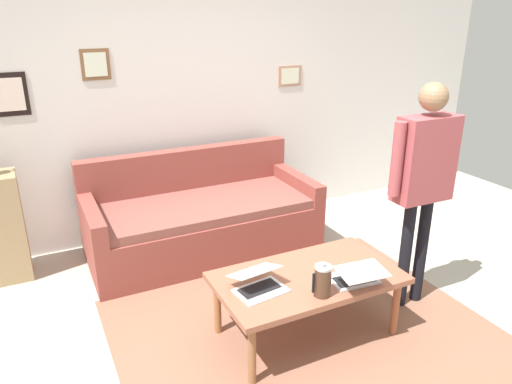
% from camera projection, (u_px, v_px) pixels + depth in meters
% --- Properties ---
extents(ground_plane, '(7.68, 7.68, 0.00)m').
position_uv_depth(ground_plane, '(309.00, 343.00, 3.24)').
color(ground_plane, '#AAA395').
extents(area_rug, '(2.51, 2.26, 0.01)m').
position_uv_depth(area_rug, '(313.00, 340.00, 3.26)').
color(area_rug, '#885A45').
rests_on(area_rug, ground_plane).
extents(back_wall, '(7.04, 0.11, 2.70)m').
position_uv_depth(back_wall, '(192.00, 93.00, 4.61)').
color(back_wall, silver).
rests_on(back_wall, ground_plane).
extents(couch, '(2.03, 0.92, 0.88)m').
position_uv_depth(couch, '(201.00, 219.00, 4.42)').
color(couch, brown).
rests_on(couch, ground_plane).
extents(coffee_table, '(1.23, 0.69, 0.45)m').
position_uv_depth(coffee_table, '(307.00, 281.00, 3.20)').
color(coffee_table, '#965942').
rests_on(coffee_table, ground_plane).
extents(laptop_left, '(0.34, 0.34, 0.13)m').
position_uv_depth(laptop_left, '(356.00, 276.00, 3.09)').
color(laptop_left, silver).
rests_on(laptop_left, coffee_table).
extents(laptop_center, '(0.35, 0.32, 0.15)m').
position_uv_depth(laptop_center, '(259.00, 284.00, 3.01)').
color(laptop_center, silver).
rests_on(laptop_center, coffee_table).
extents(french_press, '(0.13, 0.11, 0.23)m').
position_uv_depth(french_press, '(323.00, 281.00, 2.93)').
color(french_press, '#4C3323').
rests_on(french_press, coffee_table).
extents(person_standing, '(0.58, 0.19, 1.66)m').
position_uv_depth(person_standing, '(424.00, 169.00, 3.33)').
color(person_standing, black).
rests_on(person_standing, ground_plane).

